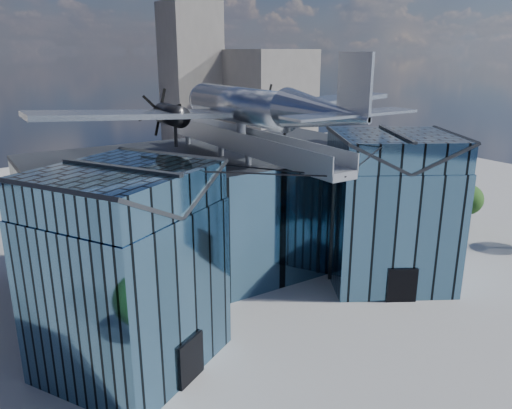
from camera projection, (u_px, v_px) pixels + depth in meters
ground_plane at (271, 307)px, 35.94m from camera, size 120.00×120.00×0.00m
museum at (230, 213)px, 38.99m from camera, size 32.88×24.50×17.60m
bg_towers at (89, 105)px, 74.37m from camera, size 77.00×24.50×26.00m
tree_side_e at (468, 200)px, 50.47m from camera, size 3.56×3.56×4.82m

